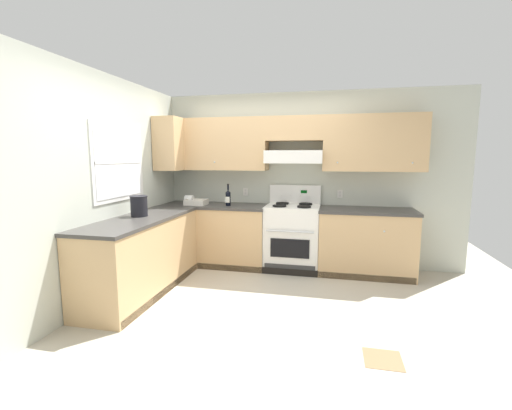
% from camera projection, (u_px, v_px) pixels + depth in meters
% --- Properties ---
extents(ground_plane, '(7.04, 7.04, 0.00)m').
position_uv_depth(ground_plane, '(243.00, 300.00, 3.93)').
color(ground_plane, '#B2AA99').
extents(floor_accent_tile, '(0.30, 0.30, 0.01)m').
position_uv_depth(floor_accent_tile, '(383.00, 359.00, 2.79)').
color(floor_accent_tile, olive).
rests_on(floor_accent_tile, ground_plane).
extents(wall_back, '(4.68, 0.57, 2.55)m').
position_uv_depth(wall_back, '(296.00, 166.00, 5.12)').
color(wall_back, beige).
rests_on(wall_back, ground_plane).
extents(wall_left, '(0.47, 4.00, 2.55)m').
position_uv_depth(wall_left, '(124.00, 179.00, 4.31)').
color(wall_left, beige).
rests_on(wall_left, ground_plane).
extents(counter_back_run, '(3.60, 0.65, 0.91)m').
position_uv_depth(counter_back_run, '(279.00, 238.00, 5.02)').
color(counter_back_run, tan).
rests_on(counter_back_run, ground_plane).
extents(counter_left_run, '(0.63, 1.91, 0.91)m').
position_uv_depth(counter_left_run, '(142.00, 255.00, 4.13)').
color(counter_left_run, tan).
rests_on(counter_left_run, ground_plane).
extents(stove, '(0.76, 0.62, 1.20)m').
position_uv_depth(stove, '(292.00, 236.00, 4.99)').
color(stove, white).
rests_on(stove, ground_plane).
extents(wine_bottle, '(0.07, 0.08, 0.32)m').
position_uv_depth(wine_bottle, '(228.00, 197.00, 5.02)').
color(wine_bottle, black).
rests_on(wine_bottle, counter_back_run).
extents(bowl, '(0.30, 0.25, 0.08)m').
position_uv_depth(bowl, '(196.00, 203.00, 5.14)').
color(bowl, beige).
rests_on(bowl, counter_back_run).
extents(bucket, '(0.21, 0.21, 0.25)m').
position_uv_depth(bucket, '(139.00, 206.00, 4.14)').
color(bucket, black).
rests_on(bucket, counter_left_run).
extents(paper_towel_roll, '(0.12, 0.13, 0.13)m').
position_uv_depth(paper_towel_roll, '(189.00, 199.00, 5.26)').
color(paper_towel_roll, white).
rests_on(paper_towel_roll, counter_back_run).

